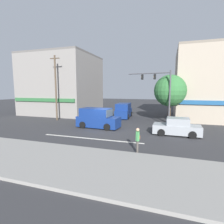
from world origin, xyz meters
TOP-DOWN VIEW (x-y plane):
  - ground_plane at (0.00, 0.00)m, footprint 120.00×120.00m
  - lane_marking_stripe at (0.00, -3.50)m, footprint 9.00×0.24m
  - sidewalk_curb at (0.00, -8.50)m, footprint 40.00×5.00m
  - building_left_block at (-11.50, 9.94)m, footprint 11.03×10.30m
  - building_right_corner at (12.97, 11.65)m, footprint 11.96×11.08m
  - street_tree at (6.24, 5.73)m, footprint 3.82×3.82m
  - utility_pole_near_left at (-8.19, 3.34)m, footprint 1.40×0.22m
  - traffic_light_mast at (5.24, 3.88)m, footprint 4.86×0.70m
  - sedan_approaching_near at (6.93, 0.01)m, footprint 4.14×1.96m
  - van_crossing_leftbound at (-0.16, 8.30)m, footprint 2.28×4.71m
  - van_waiting_far at (-1.13, 0.71)m, footprint 4.72×2.30m
  - pedestrian_foreground_with_bag at (4.33, -5.65)m, footprint 0.31×0.69m

SIDE VIEW (x-z plane):
  - ground_plane at x=0.00m, z-range 0.00..0.00m
  - lane_marking_stripe at x=0.00m, z-range 0.00..0.01m
  - sidewalk_curb at x=0.00m, z-range 0.00..0.16m
  - sedan_approaching_near at x=6.93m, z-range -0.08..1.50m
  - pedestrian_foreground_with_bag at x=4.33m, z-range 0.12..1.79m
  - van_crossing_leftbound at x=-0.16m, z-range -0.05..2.06m
  - van_waiting_far at x=-1.13m, z-range -0.05..2.06m
  - street_tree at x=6.24m, z-range 1.03..6.92m
  - traffic_light_mast at x=5.24m, z-range 1.08..7.28m
  - utility_pole_near_left at x=-8.19m, z-range 0.15..8.69m
  - building_right_corner at x=12.97m, z-range 0.00..9.69m
  - building_left_block at x=-11.50m, z-range 0.00..9.90m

